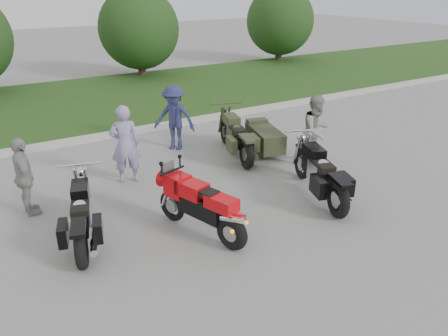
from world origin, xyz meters
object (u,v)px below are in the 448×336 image
sportbike_red (202,206)px  person_stripe (125,144)px  cruiser_left (82,218)px  person_back (24,177)px  cruiser_right (321,176)px  person_grey (316,131)px  cruiser_sidecar (253,138)px  person_denim (174,118)px

sportbike_red → person_stripe: bearing=79.4°
cruiser_left → person_back: person_back is taller
sportbike_red → cruiser_left: 2.06m
sportbike_red → cruiser_right: bearing=-18.0°
cruiser_left → person_back: 1.71m
cruiser_left → person_stripe: 2.55m
sportbike_red → person_grey: bearing=2.4°
cruiser_right → cruiser_sidecar: 2.76m
person_denim → person_grey: bearing=-2.5°
cruiser_left → cruiser_right: cruiser_right is taller
sportbike_red → cruiser_sidecar: bearing=24.8°
person_grey → person_denim: person_grey is taller
cruiser_sidecar → person_denim: 2.16m
person_stripe → person_back: size_ratio=1.14×
sportbike_red → cruiser_left: bearing=137.8°
cruiser_sidecar → person_back: 5.52m
sportbike_red → cruiser_right: 2.80m
cruiser_left → cruiser_sidecar: cruiser_sidecar is taller
sportbike_red → person_back: size_ratio=1.31×
sportbike_red → person_grey: 4.18m
cruiser_left → person_denim: 4.73m
sportbike_red → person_denim: person_denim is taller
cruiser_sidecar → sportbike_red: bearing=-122.7°
cruiser_sidecar → person_grey: person_grey is taller
person_stripe → person_back: (-2.15, -0.45, -0.11)m
cruiser_right → person_stripe: (-3.15, 2.89, 0.38)m
person_grey → cruiser_right: bearing=-134.0°
cruiser_sidecar → person_back: person_back is taller
cruiser_right → person_denim: 4.43m
person_back → person_grey: bearing=-102.4°
person_back → person_denim: bearing=-69.5°
cruiser_left → person_grey: person_grey is taller
sportbike_red → person_denim: bearing=53.2°
cruiser_left → cruiser_sidecar: 5.21m
person_grey → person_denim: (-2.45, 2.77, -0.00)m
sportbike_red → cruiser_left: (-1.87, 0.86, -0.12)m
person_stripe → person_grey: size_ratio=1.02×
cruiser_right → cruiser_sidecar: cruiser_right is taller
cruiser_left → cruiser_right: size_ratio=0.94×
cruiser_right → person_back: (-5.30, 2.43, 0.28)m
cruiser_left → person_grey: bearing=21.9°
cruiser_left → person_back: size_ratio=1.50×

